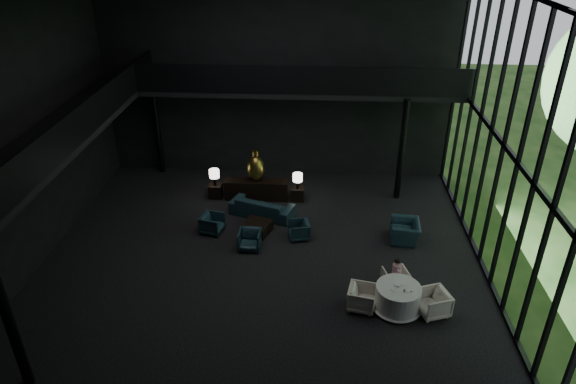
# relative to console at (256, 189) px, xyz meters

# --- Properties ---
(floor) EXTENTS (14.00, 12.00, 0.02)m
(floor) POSITION_rel_console_xyz_m (0.67, -3.56, -0.39)
(floor) COLOR black
(floor) RESTS_ON ground
(wall_back) EXTENTS (14.00, 0.04, 8.00)m
(wall_back) POSITION_rel_console_xyz_m (0.67, 2.44, 3.61)
(wall_back) COLOR black
(wall_back) RESTS_ON ground
(wall_front) EXTENTS (14.00, 0.04, 8.00)m
(wall_front) POSITION_rel_console_xyz_m (0.67, -9.56, 3.61)
(wall_front) COLOR black
(wall_front) RESTS_ON ground
(wall_left) EXTENTS (0.04, 12.00, 8.00)m
(wall_left) POSITION_rel_console_xyz_m (-6.33, -3.56, 3.61)
(wall_left) COLOR black
(wall_left) RESTS_ON ground
(curtain_wall) EXTENTS (0.20, 12.00, 8.00)m
(curtain_wall) POSITION_rel_console_xyz_m (7.62, -3.56, 3.61)
(curtain_wall) COLOR black
(curtain_wall) RESTS_ON ground
(mezzanine_left) EXTENTS (2.00, 12.00, 0.25)m
(mezzanine_left) POSITION_rel_console_xyz_m (-5.33, -3.56, 3.61)
(mezzanine_left) COLOR black
(mezzanine_left) RESTS_ON wall_left
(mezzanine_back) EXTENTS (12.00, 2.00, 0.25)m
(mezzanine_back) POSITION_rel_console_xyz_m (1.67, 1.44, 3.61)
(mezzanine_back) COLOR black
(mezzanine_back) RESTS_ON wall_back
(railing_left) EXTENTS (0.06, 12.00, 1.00)m
(railing_left) POSITION_rel_console_xyz_m (-4.33, -3.56, 4.21)
(railing_left) COLOR black
(railing_left) RESTS_ON mezzanine_left
(railing_back) EXTENTS (12.00, 0.06, 1.00)m
(railing_back) POSITION_rel_console_xyz_m (1.67, 0.44, 4.21)
(railing_back) COLOR black
(railing_back) RESTS_ON mezzanine_back
(column_sw) EXTENTS (0.24, 0.24, 4.00)m
(column_sw) POSITION_rel_console_xyz_m (-4.33, -9.26, 1.61)
(column_sw) COLOR black
(column_sw) RESTS_ON floor
(column_nw) EXTENTS (0.24, 0.24, 4.00)m
(column_nw) POSITION_rel_console_xyz_m (-4.33, 2.14, 1.61)
(column_nw) COLOR black
(column_nw) RESTS_ON floor
(column_ne) EXTENTS (0.24, 0.24, 4.00)m
(column_ne) POSITION_rel_console_xyz_m (5.47, 0.44, 1.61)
(column_ne) COLOR black
(column_ne) RESTS_ON floor
(console) EXTENTS (2.43, 0.55, 0.77)m
(console) POSITION_rel_console_xyz_m (0.00, 0.00, 0.00)
(console) COLOR black
(console) RESTS_ON floor
(bronze_urn) EXTENTS (0.66, 0.66, 1.23)m
(bronze_urn) POSITION_rel_console_xyz_m (-0.00, 0.04, 0.91)
(bronze_urn) COLOR olive
(bronze_urn) RESTS_ON console
(side_table_left) EXTENTS (0.49, 0.49, 0.54)m
(side_table_left) POSITION_rel_console_xyz_m (-1.60, 0.02, -0.12)
(side_table_left) COLOR black
(side_table_left) RESTS_ON floor
(table_lamp_left) EXTENTS (0.39, 0.39, 0.66)m
(table_lamp_left) POSITION_rel_console_xyz_m (-1.60, -0.02, 0.62)
(table_lamp_left) COLOR black
(table_lamp_left) RESTS_ON side_table_left
(side_table_right) EXTENTS (0.48, 0.48, 0.53)m
(side_table_right) POSITION_rel_console_xyz_m (1.60, -0.03, -0.12)
(side_table_right) COLOR black
(side_table_right) RESTS_ON floor
(table_lamp_right) EXTENTS (0.37, 0.37, 0.63)m
(table_lamp_right) POSITION_rel_console_xyz_m (1.60, -0.09, 0.59)
(table_lamp_right) COLOR black
(table_lamp_right) RESTS_ON side_table_right
(sofa) EXTENTS (2.72, 1.57, 1.02)m
(sofa) POSITION_rel_console_xyz_m (0.36, -1.23, 0.12)
(sofa) COLOR #14344A
(sofa) RESTS_ON floor
(lounge_armchair_west) EXTENTS (0.77, 0.80, 0.69)m
(lounge_armchair_west) POSITION_rel_console_xyz_m (-1.25, -2.49, -0.04)
(lounge_armchair_west) COLOR #0D262C
(lounge_armchair_west) RESTS_ON floor
(lounge_armchair_east) EXTENTS (0.66, 0.69, 0.61)m
(lounge_armchair_east) POSITION_rel_console_xyz_m (1.77, -2.69, -0.08)
(lounge_armchair_east) COLOR #1F3C44
(lounge_armchair_east) RESTS_ON floor
(lounge_armchair_south) EXTENTS (0.68, 0.64, 0.68)m
(lounge_armchair_south) POSITION_rel_console_xyz_m (0.17, -3.41, -0.05)
(lounge_armchair_south) COLOR black
(lounge_armchair_south) RESTS_ON floor
(window_armchair) EXTENTS (0.78, 1.13, 0.94)m
(window_armchair) POSITION_rel_console_xyz_m (5.35, -2.58, 0.08)
(window_armchair) COLOR #173144
(window_armchair) RESTS_ON floor
(coffee_table) EXTENTS (1.12, 1.12, 0.39)m
(coffee_table) POSITION_rel_console_xyz_m (0.30, -2.42, -0.19)
(coffee_table) COLOR black
(coffee_table) RESTS_ON floor
(dining_table) EXTENTS (1.42, 1.42, 0.75)m
(dining_table) POSITION_rel_console_xyz_m (4.67, -6.09, -0.06)
(dining_table) COLOR white
(dining_table) RESTS_ON floor
(dining_chair_north) EXTENTS (0.73, 0.70, 0.62)m
(dining_chair_north) POSITION_rel_console_xyz_m (4.72, -5.18, -0.08)
(dining_chair_north) COLOR beige
(dining_chair_north) RESTS_ON floor
(dining_chair_east) EXTENTS (0.96, 0.99, 0.82)m
(dining_chair_east) POSITION_rel_console_xyz_m (5.62, -6.23, 0.02)
(dining_chair_east) COLOR beige
(dining_chair_east) RESTS_ON floor
(dining_chair_west) EXTENTS (0.82, 0.85, 0.75)m
(dining_chair_west) POSITION_rel_console_xyz_m (3.68, -6.12, -0.01)
(dining_chair_west) COLOR #BFB6A3
(dining_chair_west) RESTS_ON floor
(child) EXTENTS (0.26, 0.26, 0.56)m
(child) POSITION_rel_console_xyz_m (4.73, -5.15, 0.34)
(child) COLOR #F2ACD1
(child) RESTS_ON dining_chair_north
(plate_a) EXTENTS (0.26, 0.26, 0.01)m
(plate_a) POSITION_rel_console_xyz_m (4.55, -6.19, 0.37)
(plate_a) COLOR white
(plate_a) RESTS_ON dining_table
(plate_b) EXTENTS (0.20, 0.20, 0.01)m
(plate_b) POSITION_rel_console_xyz_m (4.82, -5.94, 0.37)
(plate_b) COLOR white
(plate_b) RESTS_ON dining_table
(saucer) EXTENTS (0.17, 0.17, 0.01)m
(saucer) POSITION_rel_console_xyz_m (4.87, -6.25, 0.37)
(saucer) COLOR white
(saucer) RESTS_ON dining_table
(coffee_cup) EXTENTS (0.09, 0.09, 0.05)m
(coffee_cup) POSITION_rel_console_xyz_m (4.98, -6.26, 0.40)
(coffee_cup) COLOR white
(coffee_cup) RESTS_ON saucer
(cereal_bowl) EXTENTS (0.14, 0.14, 0.07)m
(cereal_bowl) POSITION_rel_console_xyz_m (4.64, -6.06, 0.40)
(cereal_bowl) COLOR white
(cereal_bowl) RESTS_ON dining_table
(cream_pot) EXTENTS (0.08, 0.08, 0.07)m
(cream_pot) POSITION_rel_console_xyz_m (4.79, -6.27, 0.40)
(cream_pot) COLOR #99999E
(cream_pot) RESTS_ON dining_table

